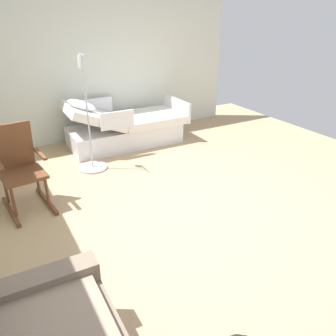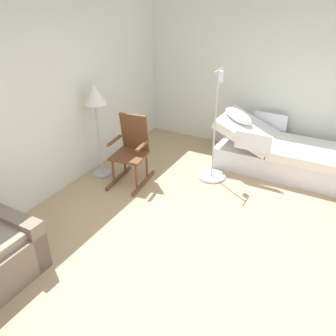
{
  "view_description": "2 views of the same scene",
  "coord_description": "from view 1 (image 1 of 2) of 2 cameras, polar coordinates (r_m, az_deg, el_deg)",
  "views": [
    {
      "loc": [
        -3.13,
        2.01,
        2.23
      ],
      "look_at": [
        -0.26,
        0.4,
        0.69
      ],
      "focal_mm": 36.3,
      "sensor_mm": 36.0,
      "label": 1
    },
    {
      "loc": [
        -3.05,
        -1.0,
        2.8
      ],
      "look_at": [
        0.26,
        0.78,
        0.77
      ],
      "focal_mm": 37.8,
      "sensor_mm": 36.0,
      "label": 2
    }
  ],
  "objects": [
    {
      "name": "iv_pole",
      "position": [
        5.27,
        -12.73,
        2.43
      ],
      "size": [
        0.44,
        0.44,
        1.69
      ],
      "color": "#B2B5BA",
      "rests_on": "ground"
    },
    {
      "name": "side_wall",
      "position": [
        6.51,
        -11.48,
        16.9
      ],
      "size": [
        0.1,
        5.29,
        2.7
      ],
      "primitive_type": "cube",
      "color": "silver",
      "rests_on": "ground"
    },
    {
      "name": "ground_plane",
      "position": [
        4.33,
        3.02,
        -5.86
      ],
      "size": [
        7.39,
        7.39,
        0.0
      ],
      "primitive_type": "plane",
      "color": "tan"
    },
    {
      "name": "rocking_chair",
      "position": [
        4.41,
        -23.52,
        -0.12
      ],
      "size": [
        0.81,
        0.56,
        1.05
      ],
      "color": "brown",
      "rests_on": "ground"
    },
    {
      "name": "hospital_bed",
      "position": [
        6.16,
        -7.3,
        6.64
      ],
      "size": [
        1.05,
        2.11,
        0.96
      ],
      "color": "silver",
      "rests_on": "ground"
    }
  ]
}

